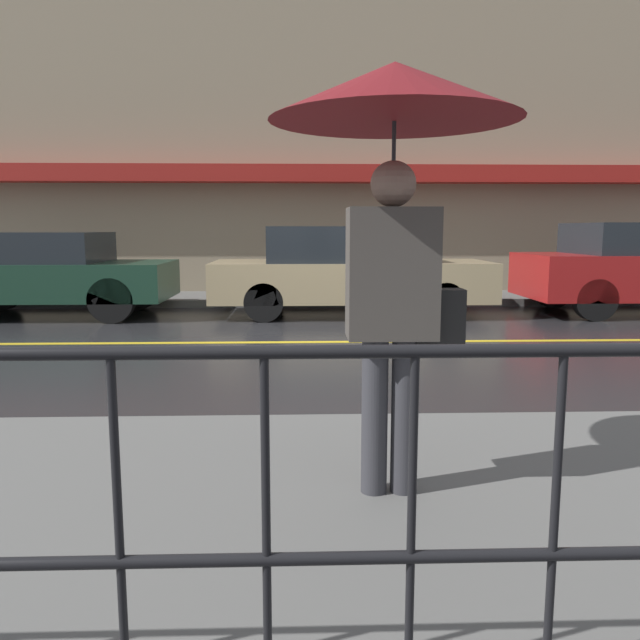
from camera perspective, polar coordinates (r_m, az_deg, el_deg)
name	(u,v)px	position (r m, az deg, el deg)	size (l,w,h in m)	color
ground_plane	(322,342)	(8.20, 0.16, -2.04)	(80.00, 80.00, 0.00)	#262628
sidewalk_near	(361,521)	(3.19, 3.79, -17.90)	(28.00, 3.07, 0.14)	#60605E
sidewalk_far	(314,298)	(12.68, -0.59, 1.98)	(28.00, 1.72, 0.14)	#60605E
lane_marking	(322,342)	(8.19, 0.16, -2.01)	(25.20, 0.12, 0.01)	gold
building_storefront	(312,135)	(13.72, -0.72, 16.53)	(28.00, 0.85, 6.95)	gray
railing_foreground	(412,488)	(1.72, 8.43, -14.92)	(12.00, 0.04, 1.04)	black
pedestrian	(395,144)	(3.09, 6.85, 15.72)	(1.20, 1.20, 2.11)	#333338
car_dark_green	(48,273)	(11.49, -23.59, 3.98)	(3.98, 1.83, 1.42)	#193828
car_tan	(348,271)	(10.72, 2.56, 4.52)	(4.70, 1.76, 1.51)	tan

